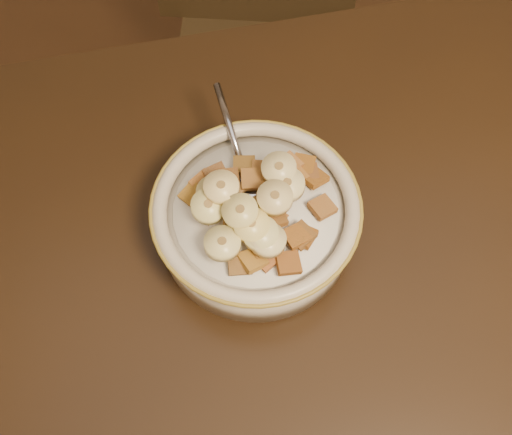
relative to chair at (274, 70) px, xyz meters
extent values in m
cube|color=#322413|center=(0.00, 0.00, 0.00)|extent=(0.48, 0.48, 0.88)
cylinder|color=#B7AD92|center=(-0.13, -0.48, 0.33)|extent=(0.18, 0.18, 0.04)
cylinder|color=silver|center=(-0.13, -0.48, 0.36)|extent=(0.15, 0.15, 0.00)
ellipsoid|color=#989AAA|center=(-0.13, -0.45, 0.36)|extent=(0.04, 0.05, 0.01)
cube|color=#98641A|center=(-0.19, -0.45, 0.36)|extent=(0.03, 0.03, 0.01)
cube|color=brown|center=(-0.15, -0.46, 0.37)|extent=(0.03, 0.03, 0.01)
cube|color=brown|center=(-0.07, -0.49, 0.36)|extent=(0.03, 0.03, 0.01)
cube|color=brown|center=(-0.13, -0.44, 0.37)|extent=(0.02, 0.02, 0.01)
cube|color=brown|center=(-0.08, -0.44, 0.36)|extent=(0.03, 0.03, 0.01)
cube|color=#9C531D|center=(-0.10, -0.52, 0.37)|extent=(0.03, 0.03, 0.01)
cube|color=brown|center=(-0.10, -0.51, 0.37)|extent=(0.03, 0.03, 0.01)
cube|color=brown|center=(-0.12, -0.50, 0.37)|extent=(0.03, 0.03, 0.01)
cube|color=brown|center=(-0.10, -0.51, 0.36)|extent=(0.03, 0.03, 0.01)
cube|color=brown|center=(-0.14, -0.52, 0.37)|extent=(0.03, 0.03, 0.01)
cube|color=brown|center=(-0.15, -0.49, 0.37)|extent=(0.02, 0.03, 0.01)
cube|color=#92602A|center=(-0.17, -0.47, 0.37)|extent=(0.03, 0.03, 0.01)
cube|color=brown|center=(-0.15, -0.45, 0.37)|extent=(0.02, 0.02, 0.01)
cube|color=#925818|center=(-0.07, -0.46, 0.36)|extent=(0.03, 0.03, 0.01)
cube|color=brown|center=(-0.17, -0.47, 0.37)|extent=(0.03, 0.03, 0.01)
cube|color=#9B5923|center=(-0.17, -0.44, 0.36)|extent=(0.03, 0.03, 0.01)
cube|color=#623A0F|center=(-0.11, -0.45, 0.37)|extent=(0.03, 0.03, 0.01)
cube|color=brown|center=(-0.13, -0.46, 0.37)|extent=(0.02, 0.02, 0.01)
cube|color=brown|center=(-0.15, -0.49, 0.37)|extent=(0.03, 0.03, 0.01)
cube|color=#915C1A|center=(-0.15, -0.53, 0.37)|extent=(0.03, 0.03, 0.01)
cube|color=brown|center=(-0.16, -0.53, 0.36)|extent=(0.02, 0.02, 0.01)
cube|color=brown|center=(-0.12, -0.50, 0.38)|extent=(0.02, 0.02, 0.01)
cube|color=brown|center=(-0.09, -0.45, 0.36)|extent=(0.03, 0.03, 0.01)
cube|color=#9A511E|center=(-0.13, -0.53, 0.36)|extent=(0.03, 0.03, 0.01)
cube|color=brown|center=(-0.08, -0.45, 0.36)|extent=(0.02, 0.02, 0.01)
cube|color=#9B5B28|center=(-0.09, -0.44, 0.37)|extent=(0.03, 0.03, 0.01)
cube|color=brown|center=(-0.16, -0.44, 0.37)|extent=(0.02, 0.02, 0.01)
cube|color=brown|center=(-0.12, -0.49, 0.38)|extent=(0.02, 0.02, 0.01)
cube|color=brown|center=(-0.12, -0.45, 0.37)|extent=(0.02, 0.03, 0.01)
cube|color=brown|center=(-0.17, -0.46, 0.37)|extent=(0.02, 0.02, 0.01)
cube|color=brown|center=(-0.12, -0.54, 0.36)|extent=(0.02, 0.02, 0.01)
cylinder|color=#EFDB79|center=(-0.14, -0.50, 0.38)|extent=(0.04, 0.04, 0.01)
cylinder|color=#D4C67E|center=(-0.17, -0.48, 0.38)|extent=(0.04, 0.04, 0.01)
cylinder|color=#F1CF87|center=(-0.16, -0.47, 0.39)|extent=(0.04, 0.04, 0.01)
cylinder|color=#D5C26E|center=(-0.14, -0.51, 0.38)|extent=(0.04, 0.04, 0.01)
cylinder|color=#D2BC80|center=(-0.15, -0.49, 0.39)|extent=(0.04, 0.04, 0.02)
cylinder|color=#D4BB7E|center=(-0.11, -0.46, 0.39)|extent=(0.04, 0.04, 0.01)
cylinder|color=#EACC7C|center=(-0.17, -0.46, 0.38)|extent=(0.04, 0.04, 0.01)
cylinder|color=#F4DC99|center=(-0.10, -0.47, 0.39)|extent=(0.04, 0.04, 0.01)
cylinder|color=#FFEAA6|center=(-0.17, -0.52, 0.38)|extent=(0.04, 0.04, 0.01)
cylinder|color=beige|center=(-0.13, -0.52, 0.38)|extent=(0.04, 0.04, 0.01)
cylinder|color=#CBB484|center=(-0.12, -0.49, 0.39)|extent=(0.03, 0.03, 0.01)
camera|label=1|loc=(-0.18, -0.72, 0.81)|focal=40.00mm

